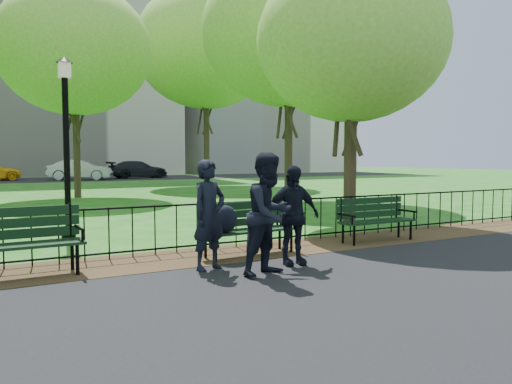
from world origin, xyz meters
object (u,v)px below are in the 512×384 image
park_bench_main (237,221)px  sedan_silver (80,170)px  tree_far_c (74,50)px  person_left (209,215)px  tree_mid_e (289,32)px  tree_far_e (206,48)px  park_bench_right_a (374,214)px  park_bench_left_a (11,235)px  sedan_dark (138,169)px  person_right (292,215)px  lamppost (66,140)px  person_mid (270,214)px  tree_near_e (352,41)px

park_bench_main → sedan_silver: 32.16m
tree_far_c → person_left: bearing=-91.9°
tree_mid_e → tree_far_c: bearing=140.3°
tree_mid_e → tree_far_e: bearing=83.1°
tree_mid_e → tree_far_c: size_ratio=1.05×
tree_far_e → park_bench_right_a: bearing=-103.6°
park_bench_left_a → tree_far_e: size_ratio=0.16×
tree_far_c → sedan_dark: tree_far_c is taller
park_bench_left_a → person_right: bearing=-18.2°
lamppost → sedan_silver: bearing=80.3°
person_mid → park_bench_main: bearing=65.0°
tree_near_e → person_mid: 7.16m
park_bench_right_a → tree_mid_e: 11.38m
park_bench_left_a → person_mid: size_ratio=1.09×
person_right → sedan_silver: 33.11m
park_bench_left_a → person_mid: person_mid is taller
person_right → sedan_silver: person_right is taller
tree_mid_e → tree_far_c: tree_mid_e is taller
park_bench_main → tree_near_e: bearing=24.1°
park_bench_left_a → sedan_silver: size_ratio=0.42×
sedan_dark → person_left: bearing=162.0°
park_bench_main → park_bench_left_a: 3.53m
lamppost → person_left: lamppost is taller
park_bench_right_a → person_right: bearing=-157.8°
park_bench_right_a → tree_far_e: bearing=76.6°
person_left → person_right: size_ratio=1.06×
park_bench_left_a → person_right: person_right is taller
park_bench_main → sedan_dark: (7.42, 33.39, 0.08)m
park_bench_left_a → person_left: bearing=-19.4°
tree_near_e → tree_mid_e: tree_mid_e is taller
lamppost → tree_near_e: (6.77, -1.17, 2.59)m
tree_near_e → sedan_silver: bearing=93.7°
tree_mid_e → tree_far_c: 9.21m
sedan_dark → person_mid: bearing=163.3°
person_mid → park_bench_right_a: bearing=5.9°
tree_far_c → tree_far_e: (8.47, 5.69, 2.04)m
person_right → lamppost: bearing=126.9°
tree_mid_e → person_mid: 13.80m
park_bench_right_a → tree_near_e: 4.94m
tree_near_e → person_left: 7.28m
person_mid → sedan_dark: person_mid is taller
park_bench_left_a → sedan_dark: bearing=69.7°
park_bench_left_a → lamppost: size_ratio=0.51×
tree_far_e → park_bench_left_a: bearing=-119.8°
park_bench_main → person_right: (0.50, -0.99, 0.17)m
park_bench_left_a → person_left: size_ratio=1.16×
park_bench_left_a → person_mid: bearing=-27.2°
person_mid → person_left: bearing=113.4°
park_bench_right_a → person_right: person_right is taller
person_mid → sedan_silver: size_ratio=0.39×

